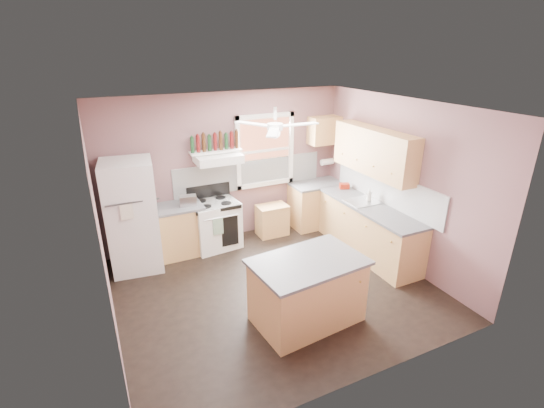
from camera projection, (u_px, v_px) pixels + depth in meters
name	position (u px, v px, depth m)	size (l,w,h in m)	color
floor	(275.00, 288.00, 5.97)	(4.50, 4.50, 0.00)	black
ceiling	(275.00, 107.00, 4.96)	(4.50, 4.50, 0.00)	white
wall_back	(226.00, 168.00, 7.16)	(4.50, 0.05, 2.70)	#755051
wall_right	(401.00, 183.00, 6.38)	(0.05, 4.00, 2.70)	#755051
wall_left	(98.00, 238.00, 4.56)	(0.05, 4.00, 2.70)	#755051
backsplash_back	(250.00, 174.00, 7.37)	(2.90, 0.03, 0.55)	white
backsplash_right	(385.00, 188.00, 6.68)	(0.03, 2.60, 0.55)	white
window_view	(265.00, 150.00, 7.33)	(1.00, 0.02, 1.20)	brown
window_frame	(265.00, 151.00, 7.31)	(1.16, 0.07, 1.36)	white
refrigerator	(132.00, 216.00, 6.23)	(0.77, 0.75, 1.81)	white
base_cabinet_left	(177.00, 231.00, 6.81)	(0.90, 0.60, 0.86)	tan
counter_left	(174.00, 207.00, 6.64)	(0.92, 0.62, 0.04)	#515153
toaster	(188.00, 201.00, 6.63)	(0.28, 0.16, 0.18)	silver
stove	(215.00, 225.00, 7.07)	(0.80, 0.64, 0.86)	white
range_hood	(218.00, 159.00, 6.74)	(0.78, 0.50, 0.14)	white
bottle_shelf	(216.00, 151.00, 6.80)	(0.90, 0.26, 0.03)	white
cart	(272.00, 221.00, 7.57)	(0.57, 0.38, 0.57)	tan
base_cabinet_corner	(316.00, 205.00, 7.94)	(1.00, 0.60, 0.86)	tan
base_cabinet_right	(368.00, 230.00, 6.84)	(0.60, 2.20, 0.86)	tan
counter_corner	(317.00, 184.00, 7.77)	(1.02, 0.62, 0.04)	#515153
counter_right	(370.00, 207.00, 6.67)	(0.62, 2.22, 0.04)	#515153
sink	(362.00, 202.00, 6.83)	(0.55, 0.45, 0.03)	silver
faucet	(370.00, 196.00, 6.87)	(0.03, 0.03, 0.14)	silver
upper_cabinet_right	(374.00, 151.00, 6.56)	(0.33, 1.80, 0.76)	tan
upper_cabinet_corner	(324.00, 130.00, 7.57)	(0.60, 0.33, 0.52)	tan
paper_towel	(327.00, 162.00, 7.89)	(0.12, 0.12, 0.26)	white
island	(307.00, 292.00, 5.14)	(1.34, 0.85, 0.86)	tan
island_top	(308.00, 262.00, 4.97)	(1.42, 0.92, 0.04)	#515153
ceiling_fan_hub	(275.00, 127.00, 5.06)	(0.20, 0.20, 0.08)	white
soap_bottle	(369.00, 195.00, 6.82)	(0.09, 0.09, 0.23)	silver
red_caddy	(344.00, 186.00, 7.44)	(0.18, 0.12, 0.10)	#A5220E
wine_bottles	(215.00, 142.00, 6.74)	(0.86, 0.06, 0.31)	#143819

